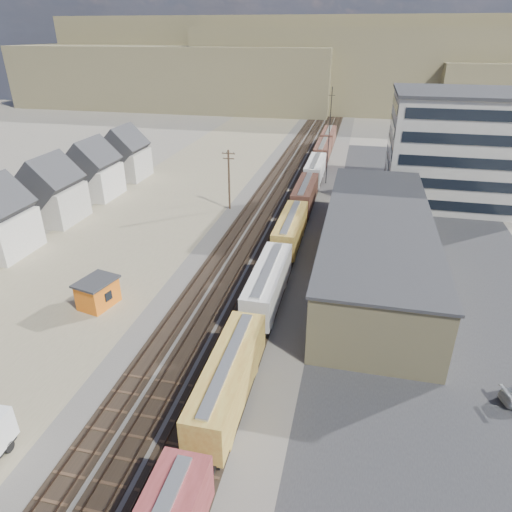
% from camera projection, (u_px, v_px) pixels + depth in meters
% --- Properties ---
extents(ground, '(300.00, 300.00, 0.00)m').
position_uv_depth(ground, '(191.00, 387.00, 38.53)').
color(ground, '#6B6356').
rests_on(ground, ground).
extents(ballast_bed, '(18.00, 200.00, 0.06)m').
position_uv_depth(ballast_bed, '(287.00, 197.00, 82.18)').
color(ballast_bed, '#4C4742').
rests_on(ballast_bed, ground).
extents(dirt_yard, '(24.00, 180.00, 0.03)m').
position_uv_depth(dirt_yard, '(162.00, 208.00, 77.46)').
color(dirt_yard, '#7A6F54').
rests_on(dirt_yard, ground).
extents(asphalt_lot, '(26.00, 120.00, 0.04)m').
position_uv_depth(asphalt_lot, '(423.00, 243.00, 64.67)').
color(asphalt_lot, '#232326').
rests_on(asphalt_lot, ground).
extents(rail_tracks, '(11.40, 200.00, 0.24)m').
position_uv_depth(rail_tracks, '(284.00, 197.00, 82.25)').
color(rail_tracks, black).
rests_on(rail_tracks, ground).
extents(freight_train, '(3.00, 119.74, 4.46)m').
position_uv_depth(freight_train, '(298.00, 210.00, 68.54)').
color(freight_train, black).
rests_on(freight_train, ground).
extents(warehouse, '(12.40, 40.40, 7.25)m').
position_uv_depth(warehouse, '(376.00, 243.00, 55.73)').
color(warehouse, tan).
rests_on(warehouse, ground).
extents(office_tower, '(22.60, 18.60, 18.45)m').
position_uv_depth(office_tower, '(458.00, 148.00, 76.80)').
color(office_tower, '#9E998E').
rests_on(office_tower, ground).
extents(utility_pole_north, '(2.20, 0.32, 10.00)m').
position_uv_depth(utility_pole_north, '(229.00, 178.00, 74.55)').
color(utility_pole_north, '#382619').
rests_on(utility_pole_north, ground).
extents(radio_mast, '(1.20, 0.16, 18.00)m').
position_uv_depth(radio_mast, '(329.00, 137.00, 85.66)').
color(radio_mast, black).
rests_on(radio_mast, ground).
extents(townhouse_row, '(8.15, 68.16, 10.47)m').
position_uv_depth(townhouse_row, '(25.00, 207.00, 65.25)').
color(townhouse_row, '#B7B2A8').
rests_on(townhouse_row, ground).
extents(hills_north, '(265.00, 80.00, 32.00)m').
position_uv_depth(hills_north, '(338.00, 67.00, 178.85)').
color(hills_north, brown).
rests_on(hills_north, ground).
extents(maintenance_shed, '(4.15, 4.88, 3.12)m').
position_uv_depth(maintenance_shed, '(98.00, 293.00, 49.27)').
color(maintenance_shed, orange).
rests_on(maintenance_shed, ground).
extents(parked_car_white, '(2.11, 4.72, 1.50)m').
position_uv_depth(parked_car_white, '(417.00, 355.00, 41.19)').
color(parked_car_white, silver).
rests_on(parked_car_white, ground).
extents(parked_car_blue, '(5.38, 5.34, 1.44)m').
position_uv_depth(parked_car_blue, '(404.00, 192.00, 82.45)').
color(parked_car_blue, navy).
rests_on(parked_car_blue, ground).
extents(parked_car_far, '(2.45, 4.18, 1.34)m').
position_uv_depth(parked_car_far, '(470.00, 187.00, 85.37)').
color(parked_car_far, silver).
rests_on(parked_car_far, ground).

